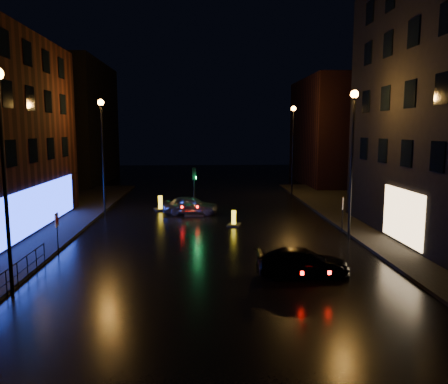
{
  "coord_description": "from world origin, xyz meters",
  "views": [
    {
      "loc": [
        -0.66,
        -18.12,
        6.18
      ],
      "look_at": [
        0.58,
        5.69,
        2.8
      ],
      "focal_mm": 35.0,
      "sensor_mm": 36.0,
      "label": 1
    }
  ],
  "objects_px": {
    "dark_sedan": "(303,262)",
    "road_sign_left": "(57,223)",
    "bollard_far": "(160,207)",
    "bollard_near": "(234,222)",
    "traffic_signal": "(194,207)",
    "silver_hatchback": "(191,205)",
    "road_sign_right": "(343,206)"
  },
  "relations": [
    {
      "from": "traffic_signal",
      "to": "bollard_far",
      "type": "relative_size",
      "value": 2.32
    },
    {
      "from": "bollard_near",
      "to": "road_sign_left",
      "type": "height_order",
      "value": "road_sign_left"
    },
    {
      "from": "bollard_near",
      "to": "road_sign_right",
      "type": "xyz_separation_m",
      "value": [
        6.46,
        -2.24,
        1.4
      ]
    },
    {
      "from": "road_sign_left",
      "to": "traffic_signal",
      "type": "bearing_deg",
      "value": 53.59
    },
    {
      "from": "traffic_signal",
      "to": "silver_hatchback",
      "type": "xyz_separation_m",
      "value": [
        -0.28,
        -0.18,
        0.18
      ]
    },
    {
      "from": "traffic_signal",
      "to": "road_sign_right",
      "type": "bearing_deg",
      "value": -35.45
    },
    {
      "from": "traffic_signal",
      "to": "silver_hatchback",
      "type": "bearing_deg",
      "value": -146.52
    },
    {
      "from": "silver_hatchback",
      "to": "bollard_far",
      "type": "relative_size",
      "value": 2.71
    },
    {
      "from": "bollard_near",
      "to": "road_sign_left",
      "type": "relative_size",
      "value": 0.63
    },
    {
      "from": "traffic_signal",
      "to": "silver_hatchback",
      "type": "distance_m",
      "value": 0.38
    },
    {
      "from": "road_sign_left",
      "to": "road_sign_right",
      "type": "xyz_separation_m",
      "value": [
        15.79,
        3.88,
        0.06
      ]
    },
    {
      "from": "dark_sedan",
      "to": "road_sign_left",
      "type": "xyz_separation_m",
      "value": [
        -11.54,
        3.92,
        0.98
      ]
    },
    {
      "from": "road_sign_right",
      "to": "dark_sedan",
      "type": "bearing_deg",
      "value": 83.45
    },
    {
      "from": "road_sign_left",
      "to": "road_sign_right",
      "type": "bearing_deg",
      "value": 10.28
    },
    {
      "from": "dark_sedan",
      "to": "road_sign_left",
      "type": "height_order",
      "value": "road_sign_left"
    },
    {
      "from": "dark_sedan",
      "to": "silver_hatchback",
      "type": "bearing_deg",
      "value": 18.73
    },
    {
      "from": "dark_sedan",
      "to": "road_sign_right",
      "type": "relative_size",
      "value": 1.86
    },
    {
      "from": "traffic_signal",
      "to": "bollard_near",
      "type": "distance_m",
      "value": 5.0
    },
    {
      "from": "silver_hatchback",
      "to": "dark_sedan",
      "type": "bearing_deg",
      "value": -155.13
    },
    {
      "from": "dark_sedan",
      "to": "bollard_far",
      "type": "height_order",
      "value": "dark_sedan"
    },
    {
      "from": "bollard_near",
      "to": "road_sign_left",
      "type": "bearing_deg",
      "value": -130.77
    },
    {
      "from": "dark_sedan",
      "to": "road_sign_right",
      "type": "xyz_separation_m",
      "value": [
        4.25,
        7.8,
        1.04
      ]
    },
    {
      "from": "silver_hatchback",
      "to": "dark_sedan",
      "type": "xyz_separation_m",
      "value": [
        5.12,
        -14.09,
        -0.1
      ]
    },
    {
      "from": "traffic_signal",
      "to": "bollard_near",
      "type": "xyz_separation_m",
      "value": [
        2.63,
        -4.24,
        -0.28
      ]
    },
    {
      "from": "dark_sedan",
      "to": "road_sign_left",
      "type": "bearing_deg",
      "value": 70.01
    },
    {
      "from": "silver_hatchback",
      "to": "bollard_near",
      "type": "relative_size",
      "value": 3.09
    },
    {
      "from": "bollard_far",
      "to": "bollard_near",
      "type": "bearing_deg",
      "value": -63.28
    },
    {
      "from": "dark_sedan",
      "to": "bollard_near",
      "type": "distance_m",
      "value": 10.28
    },
    {
      "from": "dark_sedan",
      "to": "road_sign_right",
      "type": "distance_m",
      "value": 8.94
    },
    {
      "from": "bollard_far",
      "to": "road_sign_right",
      "type": "height_order",
      "value": "road_sign_right"
    },
    {
      "from": "silver_hatchback",
      "to": "road_sign_right",
      "type": "relative_size",
      "value": 1.86
    },
    {
      "from": "bollard_far",
      "to": "road_sign_left",
      "type": "distance_m",
      "value": 12.69
    }
  ]
}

